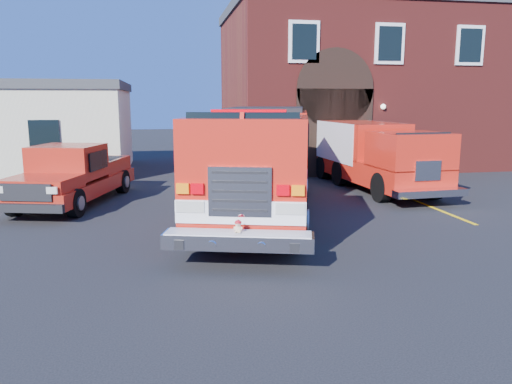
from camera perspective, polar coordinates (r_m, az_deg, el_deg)
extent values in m
plane|color=black|center=(13.51, -0.92, -4.52)|extent=(100.00, 100.00, 0.00)
cube|color=yellow|center=(16.71, 21.04, -2.30)|extent=(0.12, 3.00, 0.01)
cube|color=yellow|center=(19.27, 16.44, -0.40)|extent=(0.12, 3.00, 0.01)
cube|color=yellow|center=(21.95, 12.93, 1.04)|extent=(0.12, 3.00, 0.01)
cube|color=maroon|center=(29.10, 12.35, 11.22)|extent=(15.00, 10.00, 8.00)
cube|color=#383B3D|center=(29.47, 12.69, 19.40)|extent=(15.20, 10.20, 0.50)
cube|color=black|center=(23.20, 8.91, 6.64)|extent=(3.60, 0.12, 4.00)
cylinder|color=black|center=(23.16, 9.05, 11.58)|extent=(3.60, 0.12, 3.60)
cube|color=black|center=(22.81, 5.52, 16.72)|extent=(1.40, 0.10, 1.80)
cube|color=black|center=(24.20, 15.04, 16.06)|extent=(1.40, 0.10, 1.80)
cube|color=black|center=(26.13, 23.28, 15.14)|extent=(1.40, 0.10, 1.80)
cube|color=beige|center=(26.81, -25.37, 6.26)|extent=(10.00, 8.00, 4.00)
cube|color=#383B3D|center=(26.77, -25.74, 10.85)|extent=(10.20, 8.20, 0.40)
cube|color=black|center=(22.42, -23.02, 5.81)|extent=(1.20, 0.10, 1.40)
cylinder|color=black|center=(12.21, -6.65, -3.26)|extent=(0.71, 1.28, 1.22)
cylinder|color=black|center=(11.95, 4.90, -3.53)|extent=(0.71, 1.28, 1.22)
cube|color=red|center=(15.41, 0.52, 0.94)|extent=(5.40, 10.36, 1.00)
cube|color=red|center=(17.79, 1.24, 6.35)|extent=(4.00, 5.45, 1.78)
cube|color=red|center=(12.06, -0.79, 4.67)|extent=(3.64, 4.17, 1.66)
cube|color=black|center=(10.65, -1.61, 6.30)|extent=(2.37, 0.75, 1.04)
cube|color=#C7000B|center=(12.00, -0.80, 9.05)|extent=(1.81, 0.85, 0.16)
cube|color=white|center=(10.47, -1.84, -2.37)|extent=(2.69, 0.82, 0.49)
cube|color=silver|center=(10.37, -1.86, 0.01)|extent=(1.30, 0.43, 1.04)
cube|color=silver|center=(10.31, -2.04, -5.58)|extent=(3.16, 1.44, 0.31)
cube|color=#B7B7BF|center=(17.95, -3.24, 6.37)|extent=(1.13, 3.85, 1.44)
cube|color=#B7B7BF|center=(17.74, 5.78, 6.29)|extent=(1.13, 3.85, 1.44)
sphere|color=beige|center=(10.24, -2.05, -4.27)|extent=(0.19, 0.19, 0.16)
sphere|color=beige|center=(10.21, -2.06, -3.66)|extent=(0.16, 0.16, 0.13)
sphere|color=beige|center=(10.22, -2.32, -3.39)|extent=(0.06, 0.06, 0.05)
sphere|color=beige|center=(10.20, -1.79, -3.40)|extent=(0.06, 0.06, 0.05)
ellipsoid|color=red|center=(10.20, -2.06, -3.44)|extent=(0.16, 0.16, 0.07)
cylinder|color=red|center=(10.20, -2.07, -3.55)|extent=(0.19, 0.19, 0.01)
cylinder|color=black|center=(16.87, -25.89, -1.03)|extent=(0.53, 0.93, 0.88)
cylinder|color=black|center=(15.97, -19.94, -1.20)|extent=(0.53, 0.93, 0.88)
cube|color=#9F1E12|center=(18.15, -20.07, 0.66)|extent=(3.71, 6.39, 0.49)
cube|color=#9F1E12|center=(16.20, -23.32, 0.90)|extent=(2.38, 2.12, 0.38)
cube|color=#9F1E12|center=(17.74, -20.69, 3.27)|extent=(2.47, 2.44, 1.09)
cube|color=#9F1E12|center=(19.67, -18.01, 2.78)|extent=(2.55, 2.75, 0.60)
cube|color=black|center=(15.47, -24.85, -1.70)|extent=(2.19, 0.74, 0.24)
cylinder|color=black|center=(17.79, 14.12, 0.51)|extent=(0.39, 1.05, 1.03)
cylinder|color=black|center=(18.84, 19.69, 0.76)|extent=(0.39, 1.05, 1.03)
cube|color=red|center=(20.53, 13.29, 2.64)|extent=(2.80, 7.65, 0.85)
cube|color=red|center=(21.67, 11.71, 5.97)|extent=(2.63, 4.83, 1.41)
cube|color=red|center=(18.13, 17.20, 4.59)|extent=(2.48, 2.39, 1.22)
cube|color=#B7B7BF|center=(21.20, 8.79, 5.72)|extent=(0.28, 3.94, 1.60)
cube|color=#B7B7BF|center=(22.22, 14.47, 5.72)|extent=(0.28, 3.94, 1.60)
cube|color=silver|center=(17.16, 19.30, -0.12)|extent=(2.56, 0.58, 0.24)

